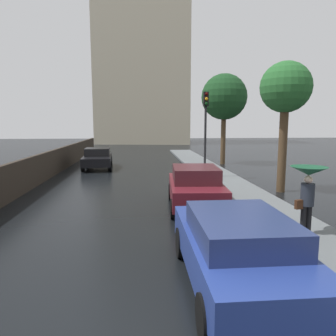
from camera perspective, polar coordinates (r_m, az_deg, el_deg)
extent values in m
plane|color=black|center=(5.40, -14.65, -26.34)|extent=(120.00, 120.00, 0.00)
cube|color=maroon|center=(11.37, 4.97, -4.04)|extent=(2.03, 3.96, 0.65)
cube|color=#461C22|center=(11.30, 4.98, -1.10)|extent=(1.69, 2.08, 0.52)
cylinder|color=black|center=(12.63, 0.61, -4.30)|extent=(0.26, 0.66, 0.65)
cylinder|color=black|center=(12.78, 8.00, -4.23)|extent=(0.26, 0.66, 0.65)
cylinder|color=black|center=(10.16, 1.07, -7.38)|extent=(0.26, 0.66, 0.65)
cylinder|color=black|center=(10.35, 10.26, -7.22)|extent=(0.26, 0.66, 0.65)
cube|color=black|center=(21.86, -12.59, 1.50)|extent=(2.11, 4.47, 0.55)
cube|color=black|center=(21.87, -12.63, 2.89)|extent=(1.72, 1.96, 0.50)
cylinder|color=black|center=(20.44, -10.49, 0.33)|extent=(0.27, 0.66, 0.65)
cylinder|color=black|center=(20.55, -15.13, 0.22)|extent=(0.27, 0.66, 0.65)
cylinder|color=black|center=(23.28, -10.31, 1.27)|extent=(0.27, 0.66, 0.65)
cylinder|color=black|center=(23.38, -14.39, 1.17)|extent=(0.27, 0.66, 0.65)
cube|color=navy|center=(6.15, 12.23, -14.69)|extent=(1.83, 4.27, 0.66)
cube|color=navy|center=(5.80, 12.91, -10.36)|extent=(1.61, 2.24, 0.43)
cylinder|color=black|center=(7.38, 2.49, -13.32)|extent=(0.22, 0.68, 0.68)
cylinder|color=black|center=(7.76, 15.13, -12.51)|extent=(0.22, 0.68, 0.68)
cylinder|color=black|center=(4.91, 7.01, -25.27)|extent=(0.22, 0.68, 0.68)
cylinder|color=black|center=(5.46, 25.93, -22.35)|extent=(0.22, 0.68, 0.68)
cylinder|color=black|center=(9.20, 24.07, -8.47)|extent=(0.14, 0.14, 0.76)
cylinder|color=black|center=(9.09, 23.21, -8.63)|extent=(0.14, 0.14, 0.76)
cylinder|color=#232833|center=(8.98, 23.88, -4.40)|extent=(0.34, 0.34, 0.59)
sphere|color=beige|center=(8.91, 24.03, -1.90)|extent=(0.21, 0.21, 0.21)
cube|color=#3F2314|center=(8.87, 22.57, -6.10)|extent=(0.22, 0.14, 0.24)
cylinder|color=#4C4C51|center=(8.92, 24.01, -2.29)|extent=(0.02, 0.02, 0.79)
cone|color=#144C2D|center=(8.88, 24.11, -0.50)|extent=(0.93, 0.93, 0.22)
cylinder|color=black|center=(17.10, 6.73, 4.67)|extent=(0.12, 0.12, 3.78)
cube|color=black|center=(17.12, 6.86, 12.25)|extent=(0.26, 0.26, 0.75)
sphere|color=#360503|center=(16.97, 6.99, 13.14)|extent=(0.17, 0.17, 0.17)
sphere|color=orange|center=(16.95, 6.98, 12.29)|extent=(0.17, 0.17, 0.17)
sphere|color=black|center=(16.93, 6.96, 11.45)|extent=(0.17, 0.17, 0.17)
cylinder|color=#4C3823|center=(14.76, 19.98, 3.21)|extent=(0.36, 0.36, 3.81)
sphere|color=#28662D|center=(14.79, 20.49, 13.54)|extent=(2.17, 2.17, 2.17)
cylinder|color=#4C3823|center=(23.89, 9.94, 5.23)|extent=(0.35, 0.35, 3.78)
sphere|color=#19421E|center=(23.94, 10.12, 12.55)|extent=(3.32, 3.32, 3.32)
cube|color=#B2A88E|center=(51.36, -4.17, 22.50)|extent=(15.06, 11.55, 31.67)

